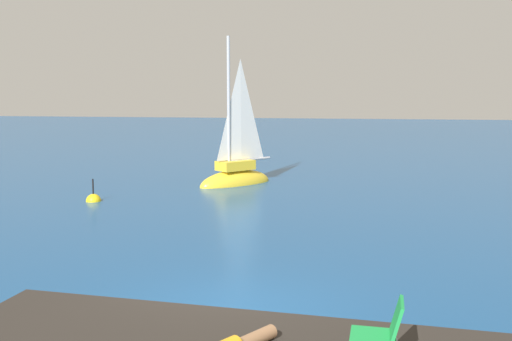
% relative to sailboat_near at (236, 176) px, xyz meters
% --- Properties ---
extents(ground_plane, '(160.00, 160.00, 0.00)m').
position_rel_sailboat_near_xyz_m(ground_plane, '(3.07, -15.09, -0.38)').
color(ground_plane, navy).
extents(sailboat_near, '(3.41, 3.64, 7.09)m').
position_rel_sailboat_near_xyz_m(sailboat_near, '(0.00, 0.00, 0.00)').
color(sailboat_near, yellow).
rests_on(sailboat_near, ground).
extents(beach_chair, '(0.62, 0.51, 0.80)m').
position_rel_sailboat_near_xyz_m(beach_chair, '(5.63, -18.50, 0.97)').
color(beach_chair, green).
rests_on(beach_chair, shore_ledge).
extents(marker_buoy, '(0.56, 0.56, 1.13)m').
position_rel_sailboat_near_xyz_m(marker_buoy, '(-4.43, -4.93, -0.38)').
color(marker_buoy, yellow).
rests_on(marker_buoy, ground).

